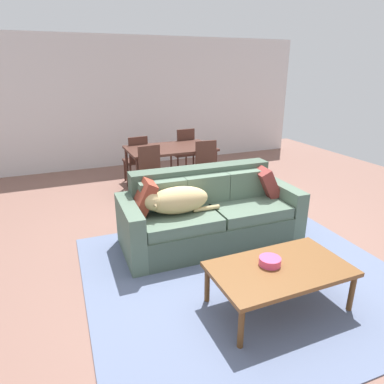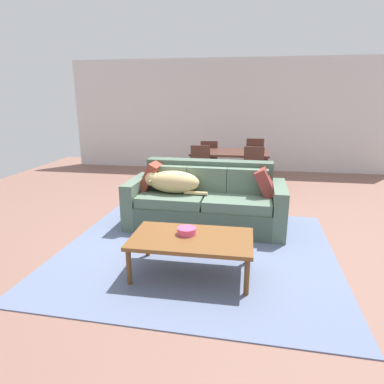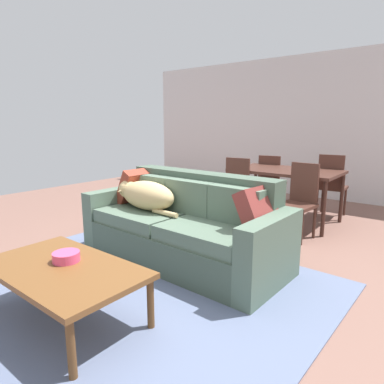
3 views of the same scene
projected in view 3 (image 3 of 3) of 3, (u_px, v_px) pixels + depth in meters
ground_plane at (188, 260)px, 3.57m from camera, size 10.00×10.00×0.00m
back_partition at (320, 127)px, 6.37m from camera, size 8.00×0.12×2.70m
area_rug at (121, 290)px, 2.91m from camera, size 3.30×3.01×0.01m
couch at (185, 228)px, 3.51m from camera, size 2.21×0.96×0.91m
dog_on_left_cushion at (145, 195)px, 3.66m from camera, size 0.89×0.36×0.31m
throw_pillow_by_left_arm at (136, 186)px, 4.00m from camera, size 0.32×0.44×0.43m
throw_pillow_by_right_arm at (258, 210)px, 2.97m from camera, size 0.35×0.42×0.41m
coffee_table at (63, 272)px, 2.40m from camera, size 1.24×0.72×0.42m
bowl_on_coffee_table at (66, 257)px, 2.48m from camera, size 0.20×0.20×0.07m
dining_table at (286, 174)px, 4.89m from camera, size 1.49×0.91×0.76m
dining_chair_near_left at (234, 188)px, 4.78m from camera, size 0.44×0.44×0.94m
dining_chair_near_right at (300, 198)px, 4.19m from camera, size 0.44×0.44×0.94m
dining_chair_far_left at (271, 180)px, 5.63m from camera, size 0.44×0.44×0.90m
dining_chair_far_right at (331, 183)px, 5.09m from camera, size 0.43×0.43×0.97m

